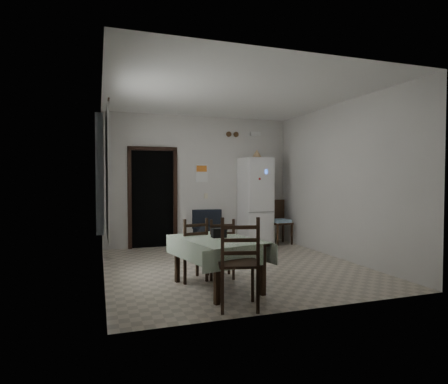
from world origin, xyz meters
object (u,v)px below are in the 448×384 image
dining_chair_far_left (191,249)px  dining_chair_near_head (238,262)px  fridge (255,201)px  navy_seat (210,228)px  dining_table (217,263)px  dining_chair_far_right (220,248)px  corner_chair (280,222)px

dining_chair_far_left → dining_chair_near_head: 1.35m
fridge → navy_seat: fridge is taller
navy_seat → dining_table: 3.17m
fridge → dining_chair_far_left: (-2.13, -2.55, -0.52)m
navy_seat → dining_chair_far_left: (-1.04, -2.55, 0.06)m
dining_chair_far_left → dining_chair_far_right: dining_chair_far_left is taller
dining_chair_far_right → dining_chair_near_head: bearing=88.5°
dining_chair_far_left → dining_chair_far_right: size_ratio=1.03×
corner_chair → dining_chair_far_right: corner_chair is taller
navy_seat → dining_table: bearing=-99.6°
dining_chair_far_right → dining_chair_near_head: dining_chair_near_head is taller
corner_chair → dining_table: 3.75m
dining_chair_far_right → dining_table: bearing=75.7°
dining_chair_far_left → dining_chair_near_head: bearing=90.5°
dining_table → dining_chair_far_left: bearing=102.1°
fridge → corner_chair: 0.75m
corner_chair → dining_table: (-2.42, -2.86, -0.16)m
corner_chair → dining_chair_far_left: size_ratio=1.09×
corner_chair → dining_table: size_ratio=0.76×
dining_chair_far_right → fridge: bearing=-115.5°
fridge → navy_seat: (-1.09, 0.00, -0.59)m
corner_chair → navy_seat: bearing=168.4°
dining_chair_near_head → dining_chair_far_left: bearing=-65.6°
fridge → dining_chair_near_head: (-1.89, -3.88, -0.45)m
navy_seat → dining_table: size_ratio=0.61×
dining_chair_near_head → dining_chair_far_right: bearing=-84.9°
corner_chair → dining_chair_near_head: (-2.43, -3.67, 0.03)m
navy_seat → dining_chair_far_right: (-0.58, -2.54, 0.05)m
navy_seat → dining_chair_near_head: dining_chair_near_head is taller
fridge → dining_chair_near_head: size_ratio=1.84×
fridge → navy_seat: bearing=176.9°
navy_seat → corner_chair: 1.64m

